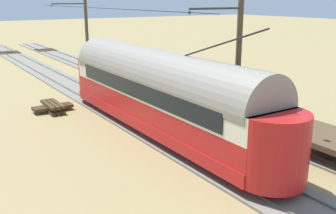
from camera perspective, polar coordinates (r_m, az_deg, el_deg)
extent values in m
plane|color=#937F51|center=(26.34, -3.64, 0.63)|extent=(220.00, 220.00, 0.00)
cube|color=slate|center=(27.49, 0.59, 1.41)|extent=(2.80, 80.00, 0.10)
cube|color=#59544C|center=(27.10, -0.67, 1.39)|extent=(0.07, 80.00, 0.08)
cube|color=#59544C|center=(27.86, 1.83, 1.78)|extent=(0.07, 80.00, 0.08)
cube|color=#47331E|center=(56.59, -17.74, 8.05)|extent=(2.50, 0.24, 0.08)
cube|color=#47331E|center=(55.97, -17.56, 7.99)|extent=(2.50, 0.24, 0.08)
cube|color=#47331E|center=(55.35, -17.38, 7.92)|extent=(2.50, 0.24, 0.08)
cube|color=#47331E|center=(54.73, -17.19, 7.86)|extent=(2.50, 0.24, 0.08)
cube|color=#47331E|center=(54.11, -16.99, 7.79)|extent=(2.50, 0.24, 0.08)
cube|color=slate|center=(25.31, -8.23, 0.00)|extent=(2.80, 80.00, 0.10)
cube|color=#59544C|center=(25.01, -9.73, -0.04)|extent=(0.07, 80.00, 0.08)
cube|color=#59544C|center=(25.58, -6.79, 0.43)|extent=(0.07, 80.00, 0.08)
cube|color=#47331E|center=(55.57, -22.39, 7.49)|extent=(2.50, 0.24, 0.08)
cube|color=#47331E|center=(54.93, -22.26, 7.43)|extent=(2.50, 0.24, 0.08)
cube|color=#47331E|center=(54.30, -22.13, 7.36)|extent=(2.50, 0.24, 0.08)
cube|color=#47331E|center=(53.66, -21.99, 7.29)|extent=(2.50, 0.24, 0.08)
cube|color=#47331E|center=(53.03, -21.85, 7.22)|extent=(2.50, 0.24, 0.08)
cube|color=red|center=(20.22, -1.40, -1.89)|extent=(2.65, 15.41, 0.55)
cube|color=red|center=(20.01, -1.41, 0.16)|extent=(2.55, 15.41, 0.95)
cube|color=beige|center=(19.77, -1.43, 2.96)|extent=(2.55, 15.41, 1.05)
cylinder|color=gray|center=(19.66, -1.44, 4.45)|extent=(2.65, 15.10, 2.65)
cylinder|color=red|center=(26.62, -10.08, 4.35)|extent=(2.55, 2.55, 2.55)
cylinder|color=red|center=(14.29, 14.92, -5.71)|extent=(2.55, 2.55, 2.55)
cube|color=black|center=(27.48, -11.12, 6.79)|extent=(1.63, 0.08, 0.36)
cube|color=black|center=(27.57, -11.11, 6.16)|extent=(1.73, 0.06, 0.80)
cube|color=black|center=(20.46, 1.67, 3.39)|extent=(0.04, 12.94, 0.80)
cube|color=black|center=(19.14, -4.74, 2.49)|extent=(0.04, 12.94, 0.80)
cylinder|color=silver|center=(27.81, -11.08, 4.25)|extent=(0.24, 0.06, 0.24)
cube|color=gray|center=(27.95, -10.93, 2.37)|extent=(1.94, 0.12, 0.20)
cylinder|color=black|center=(15.56, 7.74, 9.07)|extent=(0.07, 4.84, 1.54)
cylinder|color=black|center=(24.75, -5.95, 0.94)|extent=(0.10, 0.76, 0.76)
cylinder|color=black|center=(24.16, -8.98, 0.47)|extent=(0.10, 0.76, 0.76)
cylinder|color=black|center=(16.95, 9.51, -6.13)|extent=(0.10, 0.76, 0.76)
cylinder|color=black|center=(16.08, 5.68, -7.21)|extent=(0.10, 0.76, 0.76)
cube|color=brown|center=(20.91, 13.69, -1.31)|extent=(2.80, 12.27, 0.25)
cube|color=#33281E|center=(25.07, 3.96, 3.11)|extent=(2.80, 0.10, 0.80)
cylinder|color=black|center=(24.45, 7.57, 0.81)|extent=(0.10, 0.84, 0.84)
cylinder|color=black|center=(23.57, 4.90, 0.33)|extent=(0.10, 0.84, 0.84)
cylinder|color=black|center=(17.92, 21.99, -5.75)|extent=(0.10, 0.84, 0.84)
cylinder|color=#4C3D28|center=(35.97, -11.69, 9.80)|extent=(0.28, 0.28, 6.72)
cylinder|color=#2D2D2D|center=(35.30, -14.26, 14.37)|extent=(2.95, 0.10, 0.10)
sphere|color=#334733|center=(34.85, -16.60, 13.95)|extent=(0.16, 0.16, 0.16)
cylinder|color=#4C3D28|center=(19.33, 10.12, 5.18)|extent=(0.28, 0.28, 6.72)
cylinder|color=#2D2D2D|center=(18.06, 7.03, 14.05)|extent=(2.95, 0.10, 0.10)
sphere|color=#334733|center=(17.16, 3.11, 13.57)|extent=(0.16, 0.16, 0.16)
cylinder|color=black|center=(25.69, -10.12, 14.00)|extent=(0.03, 23.47, 0.03)
cylinder|color=black|center=(35.30, -14.26, 14.37)|extent=(2.95, 0.02, 0.02)
cube|color=#47331E|center=(25.39, -15.76, -0.29)|extent=(0.24, 2.40, 0.18)
cube|color=#47331E|center=(25.31, -16.40, -0.39)|extent=(0.24, 2.40, 0.18)
cube|color=#47331E|center=(25.23, -17.05, -0.49)|extent=(0.24, 2.40, 0.18)
cube|color=#47331E|center=(25.54, -16.63, 0.15)|extent=(2.40, 0.24, 0.18)
cube|color=#47331E|center=(25.26, -16.44, 0.00)|extent=(2.40, 0.24, 0.18)
cube|color=#47331E|center=(24.98, -16.24, -0.15)|extent=(2.40, 0.24, 0.18)
cube|color=#47331E|center=(25.30, -15.82, 0.49)|extent=(0.24, 2.40, 0.18)
cube|color=#47331E|center=(25.22, -16.47, 0.39)|extent=(0.24, 2.40, 0.18)
cube|color=#47331E|center=(25.14, -17.12, 0.30)|extent=(0.24, 2.40, 0.18)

